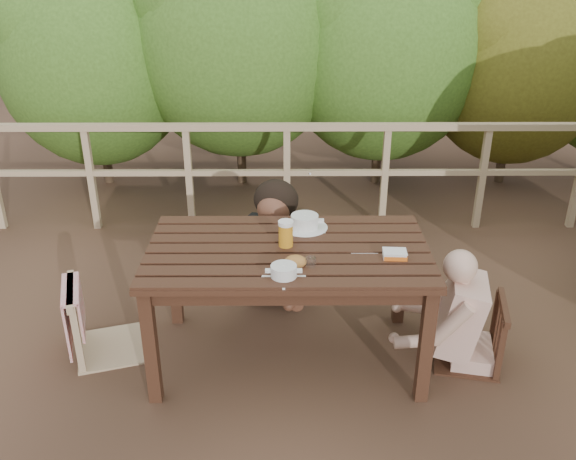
{
  "coord_description": "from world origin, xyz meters",
  "views": [
    {
      "loc": [
        -0.02,
        -3.31,
        2.51
      ],
      "look_at": [
        0.0,
        0.05,
        0.9
      ],
      "focal_mm": 38.4,
      "sensor_mm": 36.0,
      "label": 1
    }
  ],
  "objects_px": {
    "butter_tub": "(394,255)",
    "diner_right": "(483,274)",
    "chair_right": "(474,304)",
    "tumbler": "(311,263)",
    "table": "(288,305)",
    "soup_near": "(284,272)",
    "beer_glass": "(286,235)",
    "soup_far": "(305,222)",
    "woman": "(282,201)",
    "chair_left": "(104,287)",
    "chair_far": "(282,240)",
    "bread_roll": "(296,262)"
  },
  "relations": [
    {
      "from": "table",
      "to": "beer_glass",
      "type": "relative_size",
      "value": 9.55
    },
    {
      "from": "chair_left",
      "to": "chair_right",
      "type": "distance_m",
      "value": 2.35
    },
    {
      "from": "chair_far",
      "to": "butter_tub",
      "type": "relative_size",
      "value": 5.95
    },
    {
      "from": "chair_left",
      "to": "soup_far",
      "type": "bearing_deg",
      "value": -98.16
    },
    {
      "from": "soup_near",
      "to": "soup_far",
      "type": "height_order",
      "value": "soup_far"
    },
    {
      "from": "chair_left",
      "to": "chair_far",
      "type": "height_order",
      "value": "chair_left"
    },
    {
      "from": "table",
      "to": "soup_near",
      "type": "distance_m",
      "value": 0.56
    },
    {
      "from": "table",
      "to": "bread_roll",
      "type": "distance_m",
      "value": 0.49
    },
    {
      "from": "chair_far",
      "to": "tumbler",
      "type": "distance_m",
      "value": 1.21
    },
    {
      "from": "chair_left",
      "to": "beer_glass",
      "type": "relative_size",
      "value": 5.35
    },
    {
      "from": "soup_near",
      "to": "butter_tub",
      "type": "xyz_separation_m",
      "value": [
        0.65,
        0.21,
        -0.01
      ]
    },
    {
      "from": "table",
      "to": "soup_far",
      "type": "xyz_separation_m",
      "value": [
        0.11,
        0.29,
        0.45
      ]
    },
    {
      "from": "chair_left",
      "to": "beer_glass",
      "type": "height_order",
      "value": "beer_glass"
    },
    {
      "from": "diner_right",
      "to": "butter_tub",
      "type": "xyz_separation_m",
      "value": [
        -0.57,
        -0.09,
        0.18
      ]
    },
    {
      "from": "soup_near",
      "to": "beer_glass",
      "type": "height_order",
      "value": "beer_glass"
    },
    {
      "from": "soup_near",
      "to": "woman",
      "type": "bearing_deg",
      "value": 90.62
    },
    {
      "from": "table",
      "to": "chair_right",
      "type": "relative_size",
      "value": 2.02
    },
    {
      "from": "woman",
      "to": "butter_tub",
      "type": "height_order",
      "value": "woman"
    },
    {
      "from": "chair_left",
      "to": "woman",
      "type": "xyz_separation_m",
      "value": [
        1.14,
        0.82,
        0.25
      ]
    },
    {
      "from": "chair_right",
      "to": "tumbler",
      "type": "bearing_deg",
      "value": -67.31
    },
    {
      "from": "bread_roll",
      "to": "chair_far",
      "type": "bearing_deg",
      "value": 94.17
    },
    {
      "from": "woman",
      "to": "beer_glass",
      "type": "relative_size",
      "value": 8.13
    },
    {
      "from": "chair_right",
      "to": "soup_near",
      "type": "height_order",
      "value": "soup_near"
    },
    {
      "from": "soup_near",
      "to": "butter_tub",
      "type": "height_order",
      "value": "soup_near"
    },
    {
      "from": "diner_right",
      "to": "butter_tub",
      "type": "relative_size",
      "value": 9.24
    },
    {
      "from": "chair_left",
      "to": "tumbler",
      "type": "height_order",
      "value": "chair_left"
    },
    {
      "from": "woman",
      "to": "beer_glass",
      "type": "xyz_separation_m",
      "value": [
        0.03,
        -0.88,
        0.15
      ]
    },
    {
      "from": "table",
      "to": "tumbler",
      "type": "bearing_deg",
      "value": -61.02
    },
    {
      "from": "chair_left",
      "to": "butter_tub",
      "type": "xyz_separation_m",
      "value": [
        1.8,
        -0.22,
        0.34
      ]
    },
    {
      "from": "chair_right",
      "to": "soup_near",
      "type": "relative_size",
      "value": 3.44
    },
    {
      "from": "butter_tub",
      "to": "diner_right",
      "type": "bearing_deg",
      "value": 12.45
    },
    {
      "from": "table",
      "to": "chair_right",
      "type": "distance_m",
      "value": 1.17
    },
    {
      "from": "chair_far",
      "to": "chair_right",
      "type": "relative_size",
      "value": 0.98
    },
    {
      "from": "table",
      "to": "diner_right",
      "type": "relative_size",
      "value": 1.33
    },
    {
      "from": "chair_left",
      "to": "soup_near",
      "type": "xyz_separation_m",
      "value": [
        1.15,
        -0.44,
        0.35
      ]
    },
    {
      "from": "chair_far",
      "to": "soup_near",
      "type": "height_order",
      "value": "soup_near"
    },
    {
      "from": "chair_right",
      "to": "tumbler",
      "type": "height_order",
      "value": "tumbler"
    },
    {
      "from": "diner_right",
      "to": "soup_near",
      "type": "relative_size",
      "value": 5.24
    },
    {
      "from": "table",
      "to": "butter_tub",
      "type": "distance_m",
      "value": 0.77
    },
    {
      "from": "soup_near",
      "to": "diner_right",
      "type": "bearing_deg",
      "value": 14.08
    },
    {
      "from": "soup_far",
      "to": "beer_glass",
      "type": "distance_m",
      "value": 0.29
    },
    {
      "from": "tumbler",
      "to": "bread_roll",
      "type": "bearing_deg",
      "value": 171.6
    },
    {
      "from": "chair_right",
      "to": "chair_left",
      "type": "bearing_deg",
      "value": -81.07
    },
    {
      "from": "soup_near",
      "to": "beer_glass",
      "type": "bearing_deg",
      "value": 88.11
    },
    {
      "from": "chair_right",
      "to": "woman",
      "type": "relative_size",
      "value": 0.58
    },
    {
      "from": "bread_roll",
      "to": "butter_tub",
      "type": "bearing_deg",
      "value": 8.7
    },
    {
      "from": "table",
      "to": "beer_glass",
      "type": "distance_m",
      "value": 0.49
    },
    {
      "from": "table",
      "to": "bread_roll",
      "type": "relative_size",
      "value": 13.27
    },
    {
      "from": "bread_roll",
      "to": "chair_left",
      "type": "bearing_deg",
      "value": 165.67
    },
    {
      "from": "beer_glass",
      "to": "chair_right",
      "type": "bearing_deg",
      "value": -3.23
    }
  ]
}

